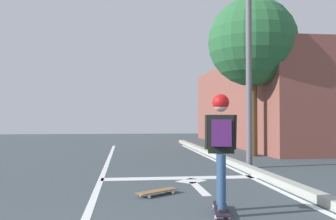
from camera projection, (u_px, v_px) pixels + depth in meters
name	position (u px, v px, depth m)	size (l,w,h in m)	color
lane_line_center	(101.00, 180.00, 8.04)	(0.12, 20.00, 0.01)	silver
lane_line_curbside	(250.00, 177.00, 8.42)	(0.12, 20.00, 0.01)	silver
stop_bar	(180.00, 178.00, 8.27)	(3.46, 0.40, 0.01)	silver
lane_arrow_stem	(199.00, 188.00, 7.05)	(0.16, 1.40, 0.01)	silver
lane_arrow_head	(191.00, 181.00, 7.89)	(0.56, 0.44, 0.01)	silver
curb_strip	(261.00, 174.00, 8.45)	(0.24, 24.00, 0.14)	#A1A499
skateboard	(221.00, 209.00, 5.17)	(0.35, 0.89, 0.09)	black
skater	(221.00, 137.00, 5.17)	(0.43, 0.60, 1.57)	navy
spare_skateboard	(157.00, 191.00, 6.42)	(0.76, 0.65, 0.08)	brown
traffic_signal_mast	(224.00, 21.00, 10.00)	(3.60, 0.34, 5.93)	#5E5A5F
roadside_tree	(252.00, 43.00, 13.20)	(3.12, 3.12, 5.57)	brown
building_block	(324.00, 104.00, 19.36)	(10.53, 13.46, 4.08)	brown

